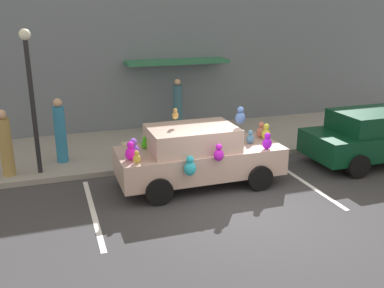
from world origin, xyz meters
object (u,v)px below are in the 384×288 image
object	(u,v)px
parked_sedan_behind	(375,136)
teddy_bear_on_sidewalk	(125,152)
plush_covered_car	(198,155)
pedestrian_walking_past	(178,107)
street_lamp_post	(31,87)
pedestrian_near_shopfront	(6,145)
pedestrian_by_lamp	(60,132)

from	to	relation	value
parked_sedan_behind	teddy_bear_on_sidewalk	distance (m)	7.25
plush_covered_car	teddy_bear_on_sidewalk	bearing A→B (deg)	127.50
teddy_bear_on_sidewalk	pedestrian_walking_past	size ratio (longest dim) A/B	0.31
parked_sedan_behind	teddy_bear_on_sidewalk	bearing A→B (deg)	163.71
parked_sedan_behind	street_lamp_post	world-z (taller)	street_lamp_post
teddy_bear_on_sidewalk	pedestrian_near_shopfront	xyz separation A→B (m)	(-3.08, -0.11, 0.56)
pedestrian_near_shopfront	parked_sedan_behind	bearing A→B (deg)	-10.83
plush_covered_car	parked_sedan_behind	xyz separation A→B (m)	(5.44, -0.07, -0.01)
street_lamp_post	pedestrian_walking_past	size ratio (longest dim) A/B	1.99
plush_covered_car	pedestrian_by_lamp	distance (m)	4.05
teddy_bear_on_sidewalk	pedestrian_walking_past	bearing A→B (deg)	46.43
plush_covered_car	pedestrian_walking_past	distance (m)	4.49
plush_covered_car	pedestrian_near_shopfront	distance (m)	4.95
plush_covered_car	teddy_bear_on_sidewalk	xyz separation A→B (m)	(-1.51, 1.96, -0.39)
pedestrian_walking_past	pedestrian_near_shopfront	bearing A→B (deg)	-154.71
pedestrian_by_lamp	pedestrian_near_shopfront	bearing A→B (deg)	-155.86
pedestrian_near_shopfront	plush_covered_car	bearing A→B (deg)	-21.97
plush_covered_car	street_lamp_post	size ratio (longest dim) A/B	1.12
pedestrian_walking_past	pedestrian_by_lamp	distance (m)	4.47
teddy_bear_on_sidewalk	pedestrian_by_lamp	size ratio (longest dim) A/B	0.31
pedestrian_by_lamp	pedestrian_walking_past	bearing A→B (deg)	25.69
parked_sedan_behind	pedestrian_walking_past	distance (m)	6.44
parked_sedan_behind	street_lamp_post	size ratio (longest dim) A/B	1.13
parked_sedan_behind	teddy_bear_on_sidewalk	xyz separation A→B (m)	(-6.95, 2.03, -0.38)
plush_covered_car	parked_sedan_behind	world-z (taller)	plush_covered_car
street_lamp_post	pedestrian_walking_past	distance (m)	5.51
plush_covered_car	parked_sedan_behind	size ratio (longest dim) A/B	0.99
teddy_bear_on_sidewalk	pedestrian_by_lamp	world-z (taller)	pedestrian_by_lamp
street_lamp_post	parked_sedan_behind	bearing A→B (deg)	-11.37
pedestrian_near_shopfront	pedestrian_walking_past	distance (m)	5.98
plush_covered_car	street_lamp_post	bearing A→B (deg)	154.85
pedestrian_near_shopfront	pedestrian_by_lamp	distance (m)	1.51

